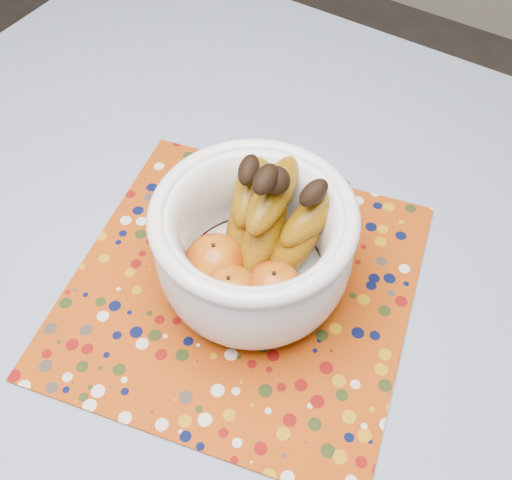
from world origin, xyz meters
TOP-DOWN VIEW (x-y plane):
  - table at (0.00, 0.00)m, footprint 1.20×1.20m
  - tablecloth at (0.00, 0.00)m, footprint 1.32×1.32m
  - placemat at (0.05, 0.03)m, footprint 0.52×0.52m
  - fruit_bowl at (0.06, 0.05)m, footprint 0.25×0.25m

SIDE VIEW (x-z plane):
  - table at x=0.00m, z-range 0.30..1.05m
  - tablecloth at x=0.00m, z-range 0.75..0.76m
  - placemat at x=0.05m, z-range 0.76..0.76m
  - fruit_bowl at x=0.06m, z-range 0.75..0.95m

